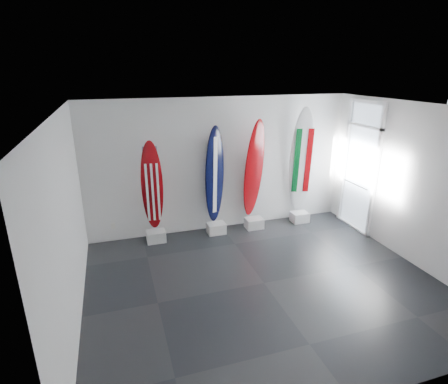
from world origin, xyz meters
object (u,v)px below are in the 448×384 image
object	(u,v)px
surfboard_usa	(152,186)
surfboard_italy	(302,161)
surfboard_swiss	(254,170)
surfboard_navy	(215,176)

from	to	relation	value
surfboard_usa	surfboard_italy	bearing A→B (deg)	6.37
surfboard_swiss	surfboard_italy	xyz separation A→B (m)	(1.20, 0.00, 0.11)
surfboard_navy	surfboard_swiss	size ratio (longest dim) A/B	0.95
surfboard_usa	surfboard_italy	world-z (taller)	surfboard_italy
surfboard_navy	surfboard_swiss	world-z (taller)	surfboard_swiss
surfboard_usa	surfboard_italy	xyz separation A→B (m)	(3.49, 0.00, 0.28)
surfboard_usa	surfboard_swiss	world-z (taller)	surfboard_swiss
surfboard_navy	surfboard_swiss	xyz separation A→B (m)	(0.93, 0.00, 0.05)
surfboard_navy	surfboard_italy	distance (m)	2.13
surfboard_usa	surfboard_navy	distance (m)	1.37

